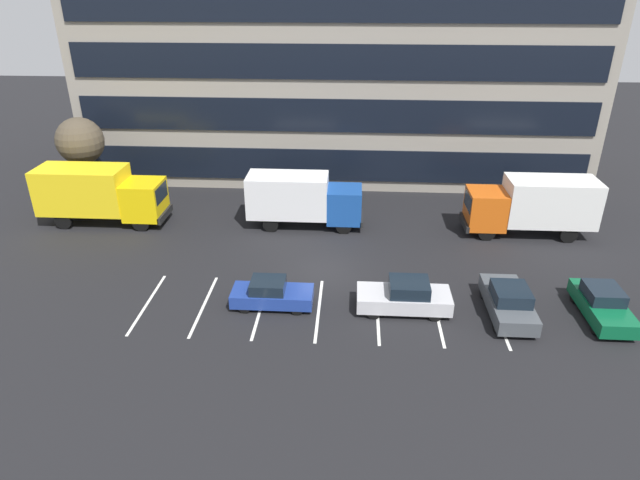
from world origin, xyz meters
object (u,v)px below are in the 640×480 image
Objects in this scene: box_truck_blue at (302,198)px; box_truck_yellow_all at (99,193)px; box_truck_orange at (533,204)px; bare_tree at (80,141)px; sedan_silver at (405,297)px; sedan_charcoal at (508,301)px; sedan_forest at (602,304)px; sedan_navy at (272,294)px.

box_truck_yellow_all is at bearing -178.65° from box_truck_blue.
bare_tree is at bearing 172.89° from box_truck_orange.
box_truck_blue is 1.64× the size of sedan_silver.
sedan_charcoal is at bearing -42.22° from box_truck_blue.
box_truck_orange reaches higher than sedan_charcoal.
box_truck_blue is 14.23m from sedan_charcoal.
bare_tree reaches higher than sedan_charcoal.
box_truck_blue is 1.74× the size of sedan_forest.
sedan_forest is (9.11, -0.02, -0.05)m from sedan_silver.
box_truck_orange reaches higher than box_truck_blue.
box_truck_orange is 26.90m from box_truck_yellow_all.
box_truck_blue is 0.91× the size of box_truck_yellow_all.
box_truck_yellow_all is 1.82× the size of sedan_charcoal.
sedan_silver is 24.87m from bare_tree.
sedan_navy is 11.16m from sedan_charcoal.
box_truck_yellow_all is 29.19m from sedan_forest.
bare_tree reaches higher than sedan_silver.
sedan_charcoal is 0.74× the size of bare_tree.
sedan_navy is 15.47m from sedan_forest.
box_truck_yellow_all is 1.34× the size of bare_tree.
sedan_silver is at bearing 179.87° from sedan_forest.
sedan_charcoal is at bearing -21.54° from box_truck_yellow_all.
sedan_charcoal is 29.10m from bare_tree.
box_truck_orange is 1.76× the size of sedan_charcoal.
box_truck_yellow_all is at bearing 143.28° from sedan_navy.
box_truck_blue is at bearing 178.56° from box_truck_orange.
sedan_navy is 19.80m from bare_tree.
sedan_forest is (27.69, -9.14, -1.36)m from box_truck_yellow_all.
sedan_charcoal reaches higher than sedan_navy.
sedan_navy is at bearing 179.92° from sedan_forest.
sedan_forest is 32.96m from bare_tree.
box_truck_orange is at bearing -1.44° from box_truck_blue.
bare_tree is at bearing 139.11° from sedan_navy.
bare_tree is (-15.36, 3.31, 2.43)m from box_truck_blue.
box_truck_yellow_all is at bearing 158.46° from sedan_charcoal.
sedan_forest is at bearing -18.26° from box_truck_yellow_all.
sedan_forest is at bearing -0.08° from sedan_navy.
box_truck_yellow_all reaches higher than sedan_charcoal.
box_truck_orange is 29.70m from bare_tree.
box_truck_orange is 1.96× the size of sedan_navy.
bare_tree is (-2.48, 3.62, 2.25)m from box_truck_yellow_all.
box_truck_blue is at bearing 121.22° from sedan_silver.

